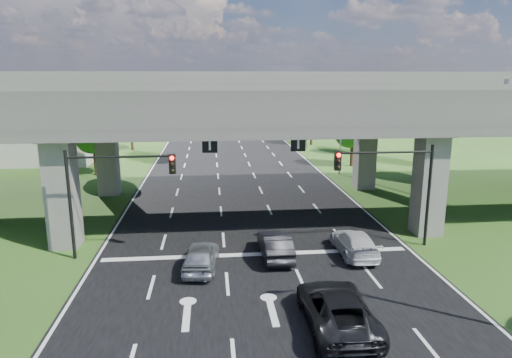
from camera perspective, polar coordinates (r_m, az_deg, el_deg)
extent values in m
plane|color=#2A4616|center=(22.67, 1.05, -12.79)|extent=(160.00, 160.00, 0.00)
cube|color=black|center=(31.93, -1.06, -5.01)|extent=(18.00, 120.00, 0.03)
cube|color=#3D3A37|center=(32.44, -1.41, 9.65)|extent=(80.00, 15.00, 2.00)
cube|color=slate|center=(25.16, -0.15, 12.15)|extent=(80.00, 0.50, 1.00)
cube|color=slate|center=(39.62, -2.23, 12.39)|extent=(80.00, 0.50, 1.00)
cube|color=slate|center=(28.36, -23.12, -1.05)|extent=(1.60, 1.60, 7.00)
cube|color=slate|center=(39.74, -18.10, 3.08)|extent=(1.60, 1.60, 7.00)
cube|color=slate|center=(30.19, 20.87, -0.07)|extent=(1.60, 1.60, 7.00)
cube|color=slate|center=(41.07, 13.50, 3.66)|extent=(1.60, 1.60, 7.00)
cube|color=black|center=(25.58, -5.80, 4.22)|extent=(0.85, 0.06, 0.85)
cube|color=black|center=(26.05, 5.30, 4.39)|extent=(0.85, 0.06, 0.85)
cube|color=#9E9E99|center=(60.61, -28.59, 3.88)|extent=(20.00, 10.00, 4.00)
cylinder|color=black|center=(28.13, 20.75, -2.01)|extent=(0.18, 0.18, 6.00)
cylinder|color=black|center=(26.49, 15.85, 3.22)|extent=(5.50, 0.12, 0.12)
cube|color=black|center=(25.51, 10.18, 2.24)|extent=(0.35, 0.28, 1.05)
sphere|color=#FF0C05|center=(25.30, 10.31, 2.95)|extent=(0.22, 0.22, 0.22)
cylinder|color=black|center=(26.34, -22.21, -3.11)|extent=(0.18, 0.18, 6.00)
cylinder|color=black|center=(25.12, -16.69, 2.66)|extent=(5.50, 0.12, 0.12)
cube|color=black|center=(24.64, -10.41, 1.86)|extent=(0.35, 0.28, 1.05)
sphere|color=#FF0C05|center=(24.42, -10.48, 2.59)|extent=(0.22, 0.22, 0.22)
cylinder|color=gray|center=(46.39, 10.59, 6.68)|extent=(0.16, 0.16, 10.00)
cylinder|color=gray|center=(45.75, 8.99, 12.56)|extent=(3.00, 0.10, 0.10)
cube|color=gray|center=(45.39, 7.11, 12.49)|extent=(0.60, 0.25, 0.18)
cylinder|color=gray|center=(61.85, 6.46, 8.31)|extent=(0.16, 0.16, 10.00)
cylinder|color=gray|center=(61.37, 5.17, 12.69)|extent=(3.00, 0.10, 0.10)
cube|color=gray|center=(61.11, 3.75, 12.62)|extent=(0.60, 0.25, 0.18)
cylinder|color=black|center=(48.41, -19.45, 2.41)|extent=(0.36, 0.36, 3.30)
sphere|color=#165216|center=(47.99, -19.72, 5.93)|extent=(4.50, 4.50, 4.50)
sphere|color=#165216|center=(47.48, -19.45, 7.52)|extent=(3.60, 3.60, 3.60)
sphere|color=#165216|center=(48.56, -19.87, 4.92)|extent=(3.30, 3.30, 3.30)
cylinder|color=black|center=(56.83, -20.52, 3.55)|extent=(0.36, 0.36, 2.86)
sphere|color=#165216|center=(56.51, -20.73, 6.15)|extent=(3.90, 3.90, 3.90)
sphere|color=#165216|center=(56.01, -20.50, 7.32)|extent=(3.12, 3.12, 3.12)
sphere|color=#165216|center=(57.06, -20.86, 5.41)|extent=(2.86, 2.86, 2.86)
cylinder|color=black|center=(63.69, -15.26, 5.14)|extent=(0.36, 0.36, 3.52)
sphere|color=#165216|center=(63.37, -15.43, 8.00)|extent=(4.80, 4.80, 4.80)
sphere|color=#165216|center=(62.91, -15.19, 9.30)|extent=(3.84, 3.84, 3.84)
sphere|color=#165216|center=(63.89, -15.59, 7.16)|extent=(3.52, 3.52, 3.52)
cylinder|color=black|center=(51.37, 11.88, 3.31)|extent=(0.36, 0.36, 3.08)
sphere|color=#165216|center=(50.99, 12.03, 6.41)|extent=(4.20, 4.20, 4.20)
sphere|color=#165216|center=(50.71, 12.63, 7.78)|extent=(3.36, 3.36, 3.36)
sphere|color=#165216|center=(51.38, 11.53, 5.54)|extent=(3.08, 3.08, 3.08)
cylinder|color=black|center=(59.82, 12.35, 4.50)|extent=(0.36, 0.36, 2.86)
sphere|color=#165216|center=(59.52, 12.47, 6.98)|extent=(3.90, 3.90, 3.90)
sphere|color=#165216|center=(59.26, 12.98, 8.06)|extent=(3.12, 3.12, 3.12)
sphere|color=#165216|center=(59.88, 12.04, 6.28)|extent=(2.86, 2.86, 2.86)
cylinder|color=black|center=(66.40, 6.94, 5.69)|extent=(0.36, 0.36, 3.30)
sphere|color=#165216|center=(66.10, 7.01, 8.28)|extent=(4.50, 4.50, 4.50)
sphere|color=#165216|center=(65.80, 7.44, 9.42)|extent=(3.60, 3.60, 3.60)
sphere|color=#165216|center=(66.50, 6.65, 7.53)|extent=(3.30, 3.30, 3.30)
imported|color=#B3B7BB|center=(23.94, -6.88, -9.52)|extent=(2.06, 4.26, 1.40)
imported|color=black|center=(25.22, 2.40, -8.23)|extent=(1.59, 4.34, 1.42)
imported|color=silver|center=(26.21, 12.19, -7.80)|extent=(1.87, 4.58, 1.33)
imported|color=black|center=(19.01, 10.07, -15.66)|extent=(2.62, 5.53, 1.53)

